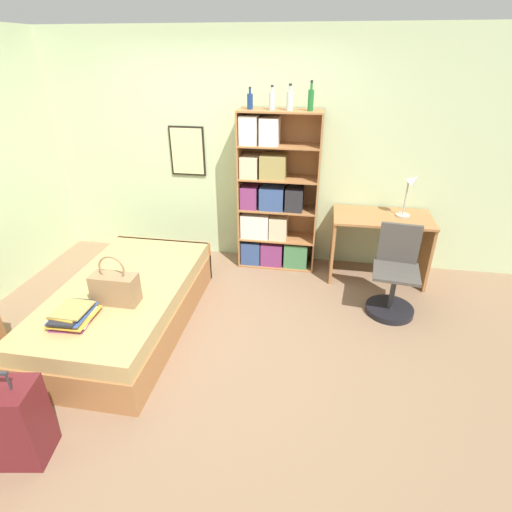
# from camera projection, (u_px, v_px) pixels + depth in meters

# --- Properties ---
(ground_plane) EXTENTS (14.00, 14.00, 0.00)m
(ground_plane) POSITION_uv_depth(u_px,v_px,m) (193.00, 332.00, 3.74)
(ground_plane) COLOR #84664C
(wall_back) EXTENTS (10.00, 0.09, 2.60)m
(wall_back) POSITION_uv_depth(u_px,v_px,m) (229.00, 152.00, 4.64)
(wall_back) COLOR beige
(wall_back) RESTS_ON ground_plane
(bed) EXTENTS (1.09, 2.02, 0.45)m
(bed) POSITION_uv_depth(u_px,v_px,m) (127.00, 305.00, 3.75)
(bed) COLOR #A36B3D
(bed) RESTS_ON ground_plane
(handbag) EXTENTS (0.38, 0.17, 0.44)m
(handbag) POSITION_uv_depth(u_px,v_px,m) (115.00, 288.00, 3.32)
(handbag) COLOR #93704C
(handbag) RESTS_ON bed
(book_stack_on_bed) EXTENTS (0.34, 0.38, 0.11)m
(book_stack_on_bed) POSITION_uv_depth(u_px,v_px,m) (73.00, 315.00, 3.13)
(book_stack_on_bed) COLOR #7A336B
(book_stack_on_bed) RESTS_ON bed
(suitcase) EXTENTS (0.53, 0.35, 0.71)m
(suitcase) POSITION_uv_depth(u_px,v_px,m) (3.00, 423.00, 2.48)
(suitcase) COLOR #5B191E
(suitcase) RESTS_ON ground_plane
(bookcase) EXTENTS (0.90, 0.35, 1.80)m
(bookcase) POSITION_uv_depth(u_px,v_px,m) (271.00, 202.00, 4.59)
(bookcase) COLOR #A36B3D
(bookcase) RESTS_ON ground_plane
(bottle_green) EXTENTS (0.06, 0.06, 0.22)m
(bottle_green) POSITION_uv_depth(u_px,v_px,m) (250.00, 101.00, 4.11)
(bottle_green) COLOR navy
(bottle_green) RESTS_ON bookcase
(bottle_brown) EXTENTS (0.06, 0.06, 0.24)m
(bottle_brown) POSITION_uv_depth(u_px,v_px,m) (272.00, 101.00, 4.06)
(bottle_brown) COLOR #B7BCC1
(bottle_brown) RESTS_ON bookcase
(bottle_clear) EXTENTS (0.07, 0.07, 0.25)m
(bottle_clear) POSITION_uv_depth(u_px,v_px,m) (290.00, 100.00, 4.02)
(bottle_clear) COLOR #B7BCC1
(bottle_clear) RESTS_ON bookcase
(bottle_blue) EXTENTS (0.06, 0.06, 0.29)m
(bottle_blue) POSITION_uv_depth(u_px,v_px,m) (311.00, 99.00, 3.98)
(bottle_blue) COLOR #1E6B2D
(bottle_blue) RESTS_ON bookcase
(desk) EXTENTS (1.05, 0.59, 0.75)m
(desk) POSITION_uv_depth(u_px,v_px,m) (380.00, 236.00, 4.43)
(desk) COLOR #A36B3D
(desk) RESTS_ON ground_plane
(desk_lamp) EXTENTS (0.20, 0.15, 0.48)m
(desk_lamp) POSITION_uv_depth(u_px,v_px,m) (411.00, 187.00, 4.18)
(desk_lamp) COLOR #ADA89E
(desk_lamp) RESTS_ON desk
(desk_chair) EXTENTS (0.47, 0.47, 0.88)m
(desk_chair) POSITION_uv_depth(u_px,v_px,m) (393.00, 286.00, 3.94)
(desk_chair) COLOR black
(desk_chair) RESTS_ON ground_plane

